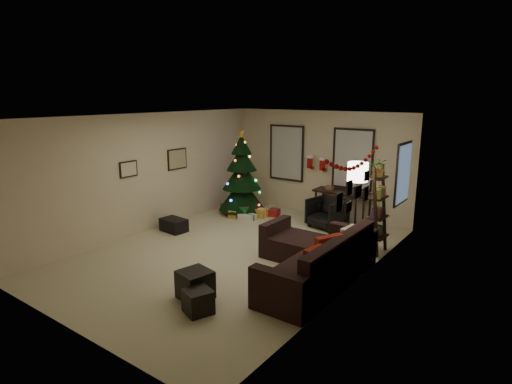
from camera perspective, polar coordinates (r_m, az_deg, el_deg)
floor at (r=8.51m, az=-2.95°, el=-8.22°), size 7.00×7.00×0.00m
ceiling at (r=7.94m, az=-3.18°, el=10.25°), size 7.00×7.00×0.00m
wall_back at (r=11.01m, az=8.48°, el=3.87°), size 5.00×0.00×5.00m
wall_front at (r=5.92m, az=-24.94°, el=-5.31°), size 5.00×0.00×5.00m
wall_left at (r=9.86m, az=-14.45°, el=2.51°), size 0.00×7.00×7.00m
wall_right at (r=6.87m, az=13.40°, el=-1.97°), size 0.00×7.00×7.00m
window_back_left at (r=11.42m, az=4.21°, el=5.32°), size 1.05×0.06×1.50m
window_back_right at (r=10.56m, az=13.03°, el=4.37°), size 1.05×0.06×1.50m
window_right_wall at (r=9.21m, az=19.46°, el=2.39°), size 0.06×0.90×1.30m
christmas_tree at (r=10.99m, az=-1.95°, el=1.82°), size 1.22×1.22×2.27m
presents at (r=10.97m, az=-1.40°, el=-2.63°), size 1.50×1.01×0.30m
sofa at (r=7.43m, az=7.99°, el=-9.23°), size 1.94×2.81×0.88m
pillow_red_a at (r=6.51m, az=7.89°, el=-9.17°), size 0.17×0.42×0.41m
pillow_red_b at (r=6.93m, az=9.85°, el=-7.86°), size 0.33×0.51×0.50m
pillow_cream at (r=7.60m, az=12.47°, el=-6.13°), size 0.16×0.42×0.41m
ottoman_near at (r=6.73m, az=-8.27°, el=-12.33°), size 0.55×0.55×0.44m
ottoman_far at (r=6.33m, az=-7.87°, el=-14.51°), size 0.48×0.48×0.35m
desk at (r=10.54m, az=11.69°, el=-0.39°), size 1.43×0.51×0.77m
desk_chair at (r=10.08m, az=9.63°, el=-2.81°), size 0.82×0.79×0.72m
bookshelf at (r=8.58m, az=16.34°, el=-2.55°), size 0.30×0.52×1.77m
potted_plant at (r=8.27m, az=16.46°, el=3.54°), size 0.49×0.45×0.46m
floor_lamp at (r=8.26m, az=13.62°, el=1.86°), size 0.39×0.39×1.84m
art_map at (r=10.39m, az=-10.67°, el=4.43°), size 0.04×0.60×0.50m
art_abstract at (r=9.48m, az=-16.96°, el=3.00°), size 0.04×0.45×0.35m
gallery at (r=6.76m, az=13.10°, el=-0.27°), size 0.03×1.25×0.54m
garland at (r=6.70m, az=13.20°, el=4.21°), size 0.08×1.90×0.30m
stocking_left at (r=10.91m, az=7.38°, el=4.10°), size 0.20×0.05×0.36m
stocking_right at (r=10.81m, az=9.04°, el=3.80°), size 0.20×0.05×0.36m
storage_bin at (r=9.91m, az=-11.11°, el=-4.43°), size 0.63×0.45×0.30m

